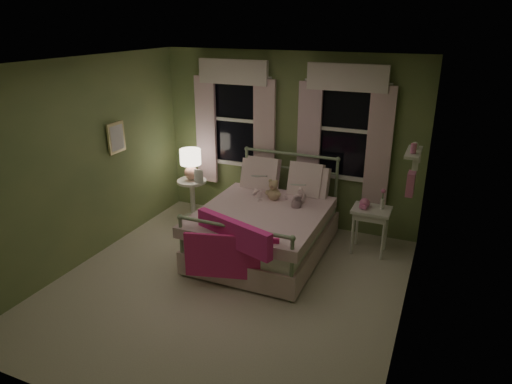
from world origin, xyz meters
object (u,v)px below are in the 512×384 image
at_px(teddy_bear, 274,192).
at_px(table_lamp, 191,161).
at_px(child_right, 297,182).
at_px(nightstand_right, 371,215).
at_px(child_left, 259,178).
at_px(bed, 266,226).
at_px(nightstand_left, 192,194).

distance_m(teddy_bear, table_lamp, 1.53).
distance_m(child_right, table_lamp, 1.78).
bearing_deg(table_lamp, nightstand_right, -0.75).
bearing_deg(table_lamp, child_left, -7.01).
distance_m(bed, child_left, 0.72).
height_order(teddy_bear, nightstand_right, teddy_bear).
xyz_separation_m(bed, table_lamp, (-1.49, 0.57, 0.57)).
xyz_separation_m(teddy_bear, table_lamp, (-1.49, 0.31, 0.16)).
bearing_deg(nightstand_right, child_right, -173.68).
relative_size(teddy_bear, nightstand_left, 0.47).
bearing_deg(teddy_bear, bed, -90.00).
distance_m(child_left, table_lamp, 1.22).
xyz_separation_m(child_right, table_lamp, (-1.77, 0.15, 0.03)).
bearing_deg(bed, nightstand_right, 22.34).
relative_size(child_left, nightstand_left, 1.02).
relative_size(bed, table_lamp, 4.19).
bearing_deg(nightstand_right, bed, -157.66).
height_order(teddy_bear, nightstand_left, teddy_bear).
xyz_separation_m(nightstand_left, table_lamp, (0.00, -0.00, 0.54)).
height_order(child_right, nightstand_left, child_right).
bearing_deg(nightstand_left, bed, -20.91).
height_order(table_lamp, nightstand_right, table_lamp).
xyz_separation_m(teddy_bear, nightstand_left, (-1.49, 0.31, -0.37)).
height_order(bed, nightstand_right, bed).
xyz_separation_m(child_left, teddy_bear, (0.28, -0.16, -0.11)).
xyz_separation_m(bed, child_right, (0.28, 0.42, 0.54)).
bearing_deg(bed, teddy_bear, 90.00).
xyz_separation_m(bed, nightstand_right, (1.30, 0.53, 0.17)).
height_order(child_right, nightstand_right, child_right).
height_order(child_left, teddy_bear, child_left).
bearing_deg(bed, table_lamp, 159.09).
relative_size(bed, child_left, 3.07).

